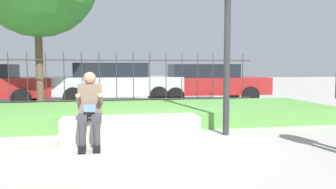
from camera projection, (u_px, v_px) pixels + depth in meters
ground_plane at (138, 140)px, 5.87m from camera, size 60.00×60.00×0.00m
stone_bench at (131, 130)px, 5.83m from camera, size 2.41×0.55×0.43m
person_seated_reader at (90, 107)px, 5.36m from camera, size 0.42×0.73×1.23m
grass_berm at (130, 114)px, 7.90m from camera, size 9.82×2.78×0.35m
iron_fence at (125, 81)px, 9.58m from camera, size 7.82×0.03×1.70m
car_parked_center at (116, 82)px, 11.61m from camera, size 4.60×2.13×1.43m
car_parked_right at (206, 82)px, 12.13m from camera, size 4.39×2.12×1.39m
street_lamp at (228, 5)px, 6.10m from camera, size 0.28×0.28×4.01m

